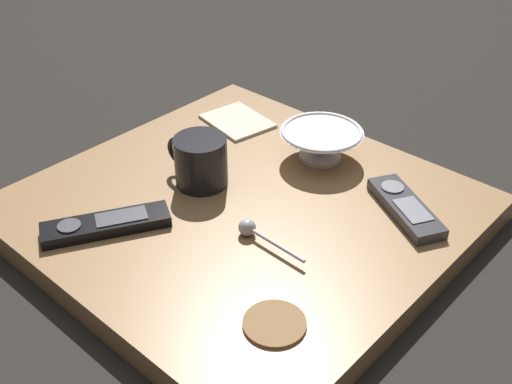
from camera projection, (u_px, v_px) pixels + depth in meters
ground_plane at (243, 223)px, 1.08m from camera, size 6.00×6.00×0.00m
table at (243, 213)px, 1.07m from camera, size 0.67×0.65×0.04m
cereal_bowl at (321, 142)px, 1.15m from camera, size 0.15×0.15×0.06m
coffee_mug at (200, 161)px, 1.08m from camera, size 0.12×0.09×0.09m
teaspoon at (252, 230)px, 0.97m from camera, size 0.13×0.03×0.03m
tv_remote_near at (106, 224)px, 0.99m from camera, size 0.14×0.20×0.02m
tv_remote_far at (405, 207)px, 1.03m from camera, size 0.17×0.13×0.02m
drink_coaster at (275, 324)px, 0.82m from camera, size 0.08×0.08×0.01m
folded_napkin at (237, 121)px, 1.28m from camera, size 0.15×0.13×0.01m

